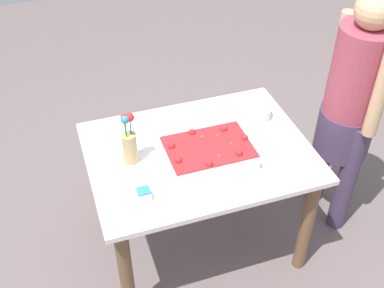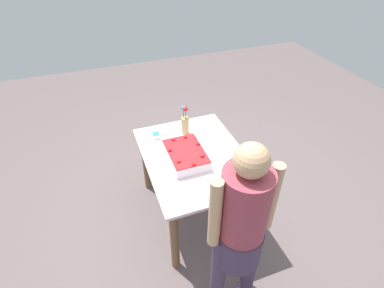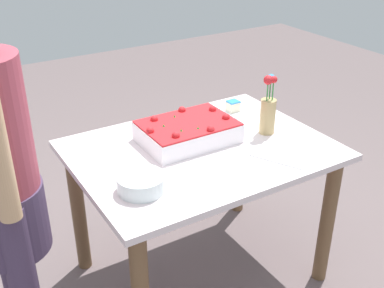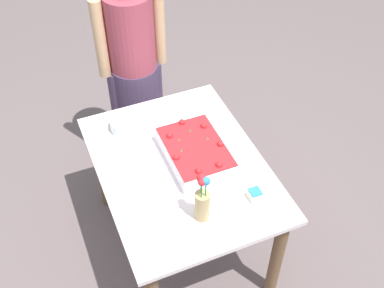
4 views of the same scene
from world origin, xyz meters
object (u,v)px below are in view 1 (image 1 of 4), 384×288
Objects in this scene: sheet_cake at (208,153)px; fruit_bowl at (254,112)px; cake_knife at (148,127)px; serving_plate_with_slice at (144,197)px; flower_vase at (129,143)px; person_standing at (351,102)px.

sheet_cake is 0.46m from fruit_bowl.
sheet_cake is at bearing 3.87° from cake_knife.
serving_plate_with_slice is 0.30m from flower_vase.
flower_vase is (0.00, 0.28, 0.10)m from serving_plate_with_slice.
person_standing reaches higher than cake_knife.
sheet_cake is at bearing 23.34° from serving_plate_with_slice.
sheet_cake reaches higher than fruit_bowl.
person_standing is (1.23, 0.23, 0.10)m from serving_plate_with_slice.
sheet_cake is 0.41m from serving_plate_with_slice.
cake_knife is at bearing 121.06° from sheet_cake.
flower_vase is 0.77m from fruit_bowl.
sheet_cake is at bearing -144.05° from fruit_bowl.
flower_vase is (-0.15, -0.25, 0.12)m from cake_knife.
cake_knife is 1.13m from person_standing.
fruit_bowl is (0.75, 0.15, -0.08)m from flower_vase.
cake_knife is 0.16× the size of person_standing.
flower_vase reaches higher than serving_plate_with_slice.
sheet_cake is 1.47× the size of flower_vase.
fruit_bowl is at bearing -22.45° from person_standing.
cake_knife is (0.15, 0.53, -0.01)m from serving_plate_with_slice.
serving_plate_with_slice is at bearing 10.73° from person_standing.
cake_knife is 0.31m from flower_vase.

